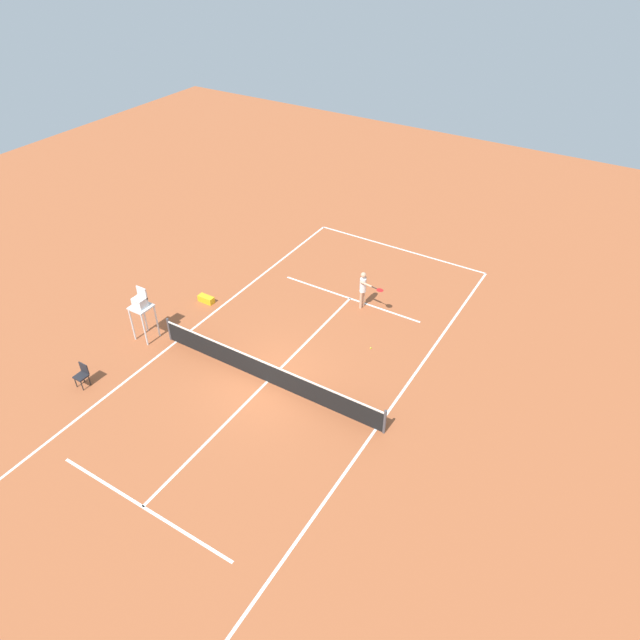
% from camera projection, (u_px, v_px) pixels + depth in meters
% --- Properties ---
extents(ground_plane, '(60.00, 60.00, 0.00)m').
position_uv_depth(ground_plane, '(267.00, 381.00, 21.95)').
color(ground_plane, '#AD5933').
extents(court_lines, '(9.41, 23.85, 0.01)m').
position_uv_depth(court_lines, '(267.00, 381.00, 21.95)').
color(court_lines, white).
rests_on(court_lines, ground).
extents(tennis_net, '(10.01, 0.10, 1.07)m').
position_uv_depth(tennis_net, '(267.00, 372.00, 21.65)').
color(tennis_net, '#4C4C51').
rests_on(tennis_net, ground).
extents(player_serving, '(1.29, 0.71, 1.83)m').
position_uv_depth(player_serving, '(364.00, 287.00, 25.18)').
color(player_serving, '#D8A884').
rests_on(player_serving, ground).
extents(tennis_ball, '(0.07, 0.07, 0.07)m').
position_uv_depth(tennis_ball, '(371.00, 348.00, 23.50)').
color(tennis_ball, '#CCE033').
rests_on(tennis_ball, ground).
extents(umpire_chair, '(0.80, 0.80, 2.41)m').
position_uv_depth(umpire_chair, '(141.00, 306.00, 23.16)').
color(umpire_chair, silver).
rests_on(umpire_chair, ground).
extents(courtside_chair_near, '(0.44, 0.46, 0.95)m').
position_uv_depth(courtside_chair_near, '(82.00, 374.00, 21.50)').
color(courtside_chair_near, '#262626').
rests_on(courtside_chair_near, ground).
extents(equipment_bag, '(0.76, 0.32, 0.30)m').
position_uv_depth(equipment_bag, '(206.00, 299.00, 26.10)').
color(equipment_bag, yellow).
rests_on(equipment_bag, ground).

